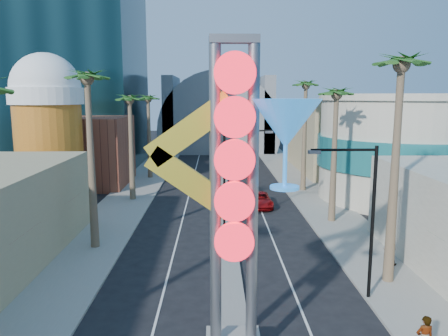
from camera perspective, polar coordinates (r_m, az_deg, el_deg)
sidewalk_west at (r=49.89m, az=-11.32°, el=-2.74°), size 5.00×100.00×0.15m
sidewalk_east at (r=50.16m, az=10.59°, el=-2.65°), size 5.00×100.00×0.15m
median at (r=52.05m, az=-0.38°, el=-2.05°), size 1.60×84.00×0.15m
brick_filler_west at (r=53.64m, az=-17.76°, el=2.09°), size 10.00×10.00×8.00m
filler_east at (r=63.49m, az=14.11°, el=4.23°), size 10.00×20.00×10.00m
beer_mug at (r=46.07m, az=-22.01°, el=5.53°), size 7.00×7.00×14.50m
turquoise_building at (r=47.19m, az=22.20°, el=2.42°), size 16.60×16.60×10.60m
canopy at (r=85.23m, az=-0.71°, el=5.29°), size 22.00×16.00×22.00m
neon_sign at (r=16.34m, az=4.19°, el=-1.54°), size 6.53×2.60×12.55m
streetlight_0 at (r=33.49m, az=0.98°, el=-0.10°), size 3.79×0.25×8.00m
streetlight_1 at (r=57.28m, az=-1.02°, el=3.86°), size 3.79×0.25×8.00m
streetlight_2 at (r=22.97m, az=17.80°, el=-5.09°), size 3.45×0.25×8.00m
palm_1 at (r=30.18m, az=-17.40°, el=9.78°), size 2.40×2.40×12.70m
palm_2 at (r=43.81m, az=-12.22°, el=7.98°), size 2.40×2.40×11.20m
palm_3 at (r=55.64m, az=-9.86°, el=8.31°), size 2.40×2.40×11.20m
palm_5 at (r=24.99m, az=22.08°, el=10.71°), size 2.40×2.40×13.20m
palm_6 at (r=36.34m, az=14.47°, el=8.36°), size 2.40×2.40×11.70m
palm_7 at (r=48.01m, az=10.63°, el=9.74°), size 2.40×2.40×12.70m
red_pickup at (r=41.59m, az=4.62°, el=-4.16°), size 2.40×4.92×1.35m
pedestrian_b at (r=29.11m, az=20.87°, el=-10.03°), size 1.04×0.95×1.75m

